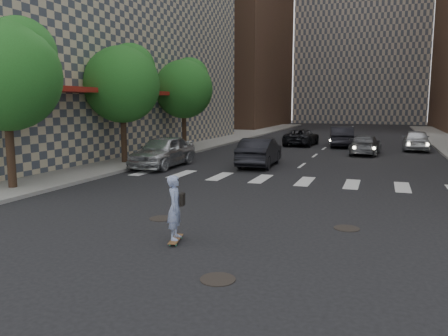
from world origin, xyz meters
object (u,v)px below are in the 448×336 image
object	(u,v)px
traffic_car_e	(341,137)
traffic_car_c	(302,137)
skateboarder	(175,208)
traffic_car_d	(416,140)
tree_a	(8,71)
traffic_car_b	(365,145)
tree_b	(124,81)
silver_sedan	(163,151)
tree_c	(185,86)
traffic_car_a	(260,152)

from	to	relation	value
traffic_car_e	traffic_car_c	bearing A→B (deg)	-8.80
skateboarder	traffic_car_d	xyz separation A→B (m)	(7.10, 25.40, -0.11)
tree_a	traffic_car_b	bearing A→B (deg)	54.72
traffic_car_d	traffic_car_e	xyz separation A→B (m)	(-5.41, 1.16, 0.03)
tree_b	traffic_car_b	distance (m)	16.40
tree_b	traffic_car_d	xyz separation A→B (m)	(15.95, 13.61, -3.87)
silver_sedan	traffic_car_e	bearing A→B (deg)	61.30
tree_a	tree_c	world-z (taller)	same
tree_b	silver_sedan	size ratio (longest dim) A/B	1.31
tree_c	traffic_car_a	xyz separation A→B (m)	(7.29, -6.14, -3.87)
tree_c	traffic_car_e	distance (m)	13.10
skateboarder	traffic_car_d	world-z (taller)	skateboarder
traffic_car_a	traffic_car_d	world-z (taller)	traffic_car_a
tree_c	traffic_car_b	world-z (taller)	tree_c
traffic_car_c	tree_a	bearing A→B (deg)	75.00
tree_a	skateboarder	xyz separation A→B (m)	(8.85, -3.79, -3.77)
traffic_car_d	traffic_car_a	bearing A→B (deg)	55.11
silver_sedan	traffic_car_a	size ratio (longest dim) A/B	1.06
silver_sedan	traffic_car_b	size ratio (longest dim) A/B	1.13
tree_b	skateboarder	distance (m)	15.22
traffic_car_a	traffic_car_b	distance (m)	9.49
traffic_car_a	traffic_car_e	bearing A→B (deg)	-107.16
silver_sedan	traffic_car_c	size ratio (longest dim) A/B	1.04
tree_a	traffic_car_d	bearing A→B (deg)	53.56
tree_a	tree_b	xyz separation A→B (m)	(0.00, 8.00, 0.00)
tree_c	skateboarder	bearing A→B (deg)	-65.91
traffic_car_b	traffic_car_d	bearing A→B (deg)	-126.74
tree_a	traffic_car_a	distance (m)	12.86
tree_a	traffic_car_b	xyz separation A→B (m)	(12.56, 17.75, -4.00)
tree_a	silver_sedan	distance (m)	8.97
silver_sedan	traffic_car_c	world-z (taller)	silver_sedan
skateboarder	traffic_car_b	world-z (taller)	skateboarder
tree_c	traffic_car_c	size ratio (longest dim) A/B	1.37
traffic_car_a	traffic_car_b	world-z (taller)	traffic_car_a
traffic_car_b	traffic_car_e	distance (m)	5.40
traffic_car_a	traffic_car_b	size ratio (longest dim) A/B	1.06
tree_c	traffic_car_d	world-z (taller)	tree_c
skateboarder	traffic_car_e	bearing A→B (deg)	73.78
traffic_car_e	traffic_car_b	bearing A→B (deg)	104.84
tree_a	traffic_car_d	size ratio (longest dim) A/B	1.45
traffic_car_c	traffic_car_d	xyz separation A→B (m)	(8.61, -1.25, 0.11)
tree_b	traffic_car_b	xyz separation A→B (m)	(12.56, 9.75, -4.00)
tree_b	traffic_car_e	world-z (taller)	tree_b
tree_a	silver_sedan	world-z (taller)	tree_a
skateboarder	traffic_car_d	bearing A→B (deg)	61.81
tree_c	traffic_car_c	distance (m)	10.81
tree_a	tree_c	size ratio (longest dim) A/B	1.00
tree_c	traffic_car_d	size ratio (longest dim) A/B	1.45
tree_c	traffic_car_b	distance (m)	13.30
traffic_car_b	traffic_car_a	bearing A→B (deg)	60.86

